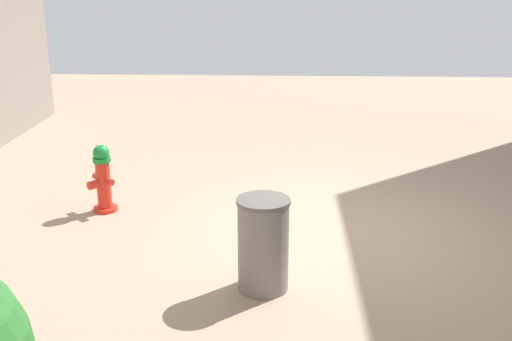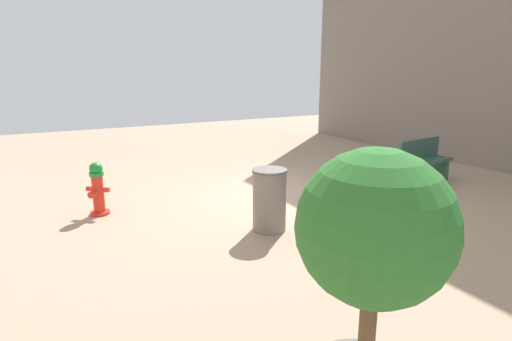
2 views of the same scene
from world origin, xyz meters
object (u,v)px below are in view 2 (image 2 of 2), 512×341
object	(u,v)px
fire_hydrant	(98,189)
planter_tree	(371,272)
bench_near	(424,161)
trash_bin	(269,200)

from	to	relation	value
fire_hydrant	planter_tree	bearing A→B (deg)	98.72
bench_near	planter_tree	bearing A→B (deg)	36.47
fire_hydrant	planter_tree	distance (m)	5.65
bench_near	trash_bin	bearing A→B (deg)	10.04
planter_tree	trash_bin	distance (m)	3.83
bench_near	planter_tree	distance (m)	7.25
fire_hydrant	bench_near	world-z (taller)	bench_near
fire_hydrant	bench_near	xyz separation A→B (m)	(-6.65, 1.25, 0.02)
fire_hydrant	bench_near	size ratio (longest dim) A/B	0.63
fire_hydrant	trash_bin	distance (m)	3.00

